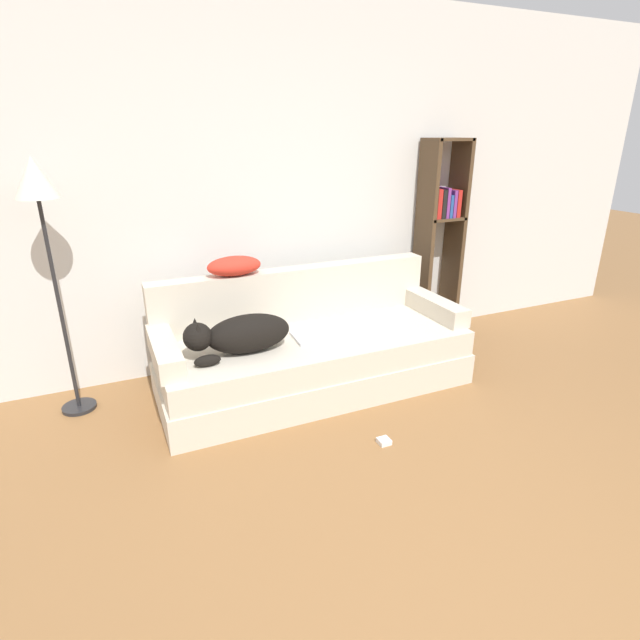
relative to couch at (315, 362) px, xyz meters
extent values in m
cube|color=silver|center=(-0.08, 0.71, 1.15)|extent=(7.69, 0.06, 2.70)
cube|color=beige|center=(0.00, 0.00, -0.09)|extent=(2.19, 0.86, 0.22)
cube|color=beige|center=(0.00, -0.01, 0.12)|extent=(2.15, 0.82, 0.18)
cube|color=beige|center=(0.00, 0.36, 0.41)|extent=(2.15, 0.15, 0.40)
cube|color=beige|center=(-1.02, -0.01, 0.28)|extent=(0.15, 0.67, 0.14)
cube|color=beige|center=(1.02, -0.01, 0.28)|extent=(0.15, 0.67, 0.14)
ellipsoid|color=black|center=(-0.50, -0.07, 0.33)|extent=(0.55, 0.25, 0.25)
sphere|color=black|center=(-0.82, -0.07, 0.36)|extent=(0.18, 0.18, 0.18)
cone|color=black|center=(-0.82, -0.12, 0.43)|extent=(0.06, 0.06, 0.08)
cone|color=black|center=(-0.82, -0.02, 0.43)|extent=(0.06, 0.06, 0.08)
ellipsoid|color=black|center=(-0.79, -0.18, 0.24)|extent=(0.17, 0.06, 0.08)
cube|color=silver|center=(-0.01, -0.04, 0.22)|extent=(0.31, 0.26, 0.02)
ellipsoid|color=red|center=(-0.46, 0.35, 0.68)|extent=(0.38, 0.21, 0.14)
cube|color=#4C3823|center=(1.26, 0.53, 0.65)|extent=(0.04, 0.26, 1.71)
cube|color=#4C3823|center=(1.59, 0.53, 0.65)|extent=(0.04, 0.26, 1.71)
cube|color=#4C3823|center=(1.42, 0.53, 1.49)|extent=(0.34, 0.26, 0.02)
cube|color=#4C3823|center=(1.42, 0.53, 0.86)|extent=(0.34, 0.26, 0.02)
cube|color=red|center=(1.31, 0.51, 0.99)|extent=(0.04, 0.20, 0.24)
cube|color=black|center=(1.36, 0.51, 0.99)|extent=(0.04, 0.20, 0.23)
cube|color=#753384|center=(1.40, 0.51, 0.99)|extent=(0.03, 0.20, 0.25)
cube|color=#234C93|center=(1.44, 0.51, 0.96)|extent=(0.03, 0.20, 0.19)
cube|color=#753384|center=(1.47, 0.51, 0.98)|extent=(0.03, 0.20, 0.23)
cube|color=red|center=(1.51, 0.51, 0.98)|extent=(0.04, 0.20, 0.23)
cylinder|color=#232326|center=(-1.58, 0.37, -0.19)|extent=(0.22, 0.22, 0.02)
cylinder|color=#232326|center=(-1.58, 0.37, 0.51)|extent=(0.02, 0.02, 1.37)
cone|color=silver|center=(-1.58, 0.37, 1.31)|extent=(0.25, 0.25, 0.24)
cube|color=white|center=(0.10, -0.82, -0.19)|extent=(0.07, 0.07, 0.03)
camera|label=1|loc=(-1.30, -2.98, 1.57)|focal=28.00mm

